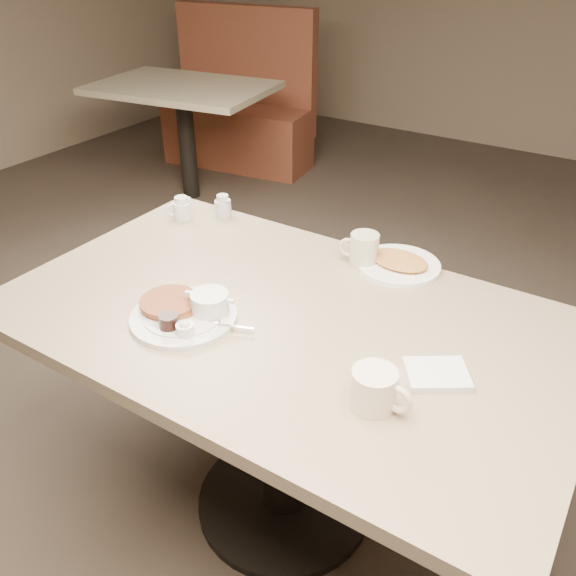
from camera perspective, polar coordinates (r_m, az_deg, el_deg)
The scene contains 10 objects.
room at distance 1.30m, azimuth -0.51°, elevation 21.78°, with size 7.04×8.04×2.84m.
diner_table at distance 1.66m, azimuth -0.38°, elevation -7.37°, with size 1.50×0.90×0.75m.
main_plate at distance 1.55m, azimuth -9.72°, elevation -2.17°, with size 0.36×0.33×0.07m.
coffee_mug_near at distance 1.27m, azimuth 8.40°, elevation -9.58°, with size 0.14×0.10×0.09m.
napkin at distance 1.39m, azimuth 14.10°, elevation -8.05°, with size 0.18×0.17×0.02m.
coffee_mug_far at distance 1.77m, azimuth 7.22°, elevation 3.68°, with size 0.13×0.10×0.10m.
creamer_left at distance 2.08m, azimuth -10.18°, elevation 7.48°, with size 0.08×0.08×0.08m.
creamer_right at distance 2.08m, azimuth -6.27°, elevation 7.75°, with size 0.08×0.07×0.08m.
hash_plate at distance 1.79m, azimuth 10.58°, elevation 2.33°, with size 0.27×0.27×0.04m.
booth_back_left at distance 4.62m, azimuth -5.10°, elevation 16.45°, with size 1.27×1.44×1.12m.
Camera 1 is at (0.70, -1.07, 1.63)m, focal length 37.05 mm.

